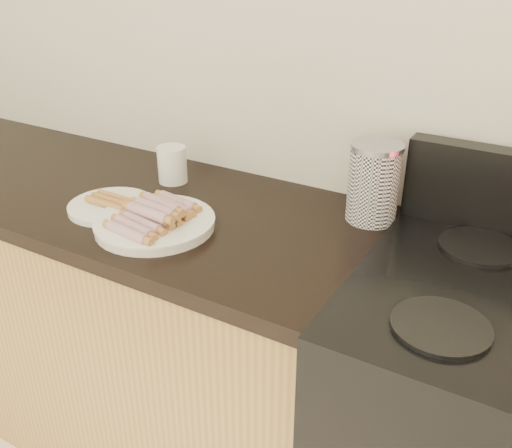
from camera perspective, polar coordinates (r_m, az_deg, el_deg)
The scene contains 11 objects.
wall_back at distance 1.58m, azimuth 2.13°, elevation 18.09°, with size 4.00×0.04×2.60m, color silver.
cabinet_base at distance 2.11m, azimuth -19.63°, elevation -6.65°, with size 2.20×0.59×0.86m, color #A1823E.
counter_slab at distance 1.91m, azimuth -21.69°, elevation 4.69°, with size 2.20×0.62×0.04m, color black.
burner_near_left at distance 1.09m, azimuth 17.99°, elevation -9.72°, with size 0.18×0.18×0.01m, color black.
burner_far_left at distance 1.38m, azimuth 21.42°, elevation -2.12°, with size 0.18×0.18×0.01m, color black.
main_plate at distance 1.42m, azimuth -10.07°, elevation -0.04°, with size 0.29×0.29×0.02m, color white.
side_plate at distance 1.54m, azimuth -14.30°, elevation 1.74°, with size 0.22×0.22×0.02m, color white.
hotdog_pile at distance 1.41m, azimuth -10.17°, elevation 1.01°, with size 0.12×0.24×0.05m.
plain_sausages at distance 1.54m, azimuth -14.37°, elevation 2.31°, with size 0.12×0.07×0.02m.
canister at distance 1.43m, azimuth 11.69°, elevation 4.09°, with size 0.13×0.13×0.20m.
mug at distance 1.67m, azimuth -8.38°, elevation 5.91°, with size 0.08×0.08×0.11m, color silver.
Camera 1 is at (0.74, 0.62, 1.54)m, focal length 40.00 mm.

